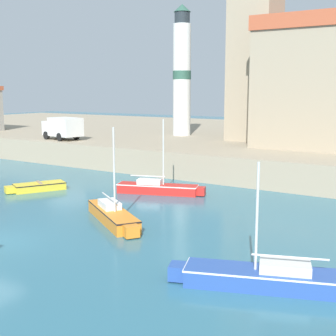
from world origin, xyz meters
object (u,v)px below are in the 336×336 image
at_px(sailboat_blue_2, 265,277).
at_px(sailboat_orange_0, 113,214).
at_px(sailboat_red_4, 158,188).
at_px(church, 329,77).
at_px(lighthouse, 182,73).
at_px(dinghy_yellow_3, 38,186).
at_px(truck_on_quay, 63,127).

bearing_deg(sailboat_blue_2, sailboat_orange_0, 159.98).
relative_size(sailboat_red_4, church, 0.34).
height_order(sailboat_orange_0, church, church).
height_order(church, lighthouse, church).
height_order(sailboat_orange_0, lighthouse, lighthouse).
relative_size(dinghy_yellow_3, truck_on_quay, 0.90).
bearing_deg(sailboat_orange_0, truck_on_quay, 141.55).
distance_m(sailboat_blue_2, lighthouse, 36.07).
bearing_deg(lighthouse, sailboat_blue_2, -54.05).
bearing_deg(lighthouse, sailboat_orange_0, -66.93).
relative_size(sailboat_red_4, lighthouse, 0.44).
relative_size(sailboat_orange_0, sailboat_blue_2, 0.86).
bearing_deg(dinghy_yellow_3, sailboat_blue_2, -19.63).
bearing_deg(sailboat_blue_2, lighthouse, 125.95).
relative_size(dinghy_yellow_3, sailboat_red_4, 0.68).
bearing_deg(dinghy_yellow_3, sailboat_red_4, 26.07).
distance_m(sailboat_red_4, lighthouse, 21.33).
bearing_deg(sailboat_red_4, church, 72.07).
bearing_deg(church, dinghy_yellow_3, -121.24).
distance_m(sailboat_orange_0, church, 28.00).
height_order(sailboat_blue_2, sailboat_red_4, sailboat_red_4).
xyz_separation_m(sailboat_red_4, church, (6.26, 19.35, 7.81)).
distance_m(sailboat_blue_2, sailboat_red_4, 16.10).
height_order(sailboat_orange_0, truck_on_quay, sailboat_orange_0).
relative_size(sailboat_orange_0, truck_on_quay, 1.23).
relative_size(sailboat_orange_0, lighthouse, 0.41).
xyz_separation_m(sailboat_blue_2, sailboat_red_4, (-11.91, 10.84, -0.00)).
xyz_separation_m(dinghy_yellow_3, church, (14.05, 23.16, 7.93)).
relative_size(sailboat_blue_2, sailboat_red_4, 1.09).
distance_m(church, truck_on_quay, 26.05).
xyz_separation_m(sailboat_blue_2, church, (-5.65, 30.19, 7.81)).
height_order(sailboat_blue_2, lighthouse, lighthouse).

